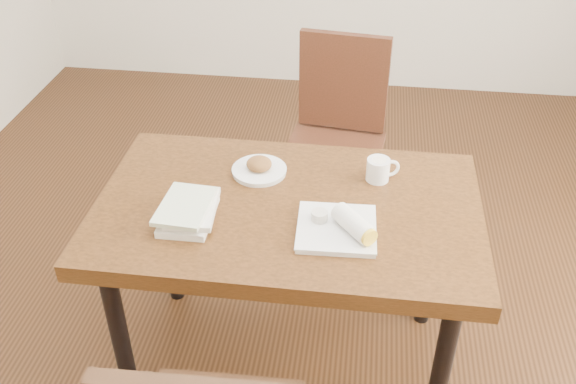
# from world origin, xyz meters

# --- Properties ---
(ground) EXTENTS (4.00, 5.00, 0.01)m
(ground) POSITION_xyz_m (0.00, 0.00, -0.01)
(ground) COLOR #472814
(ground) RESTS_ON ground
(table) EXTENTS (1.25, 0.77, 0.75)m
(table) POSITION_xyz_m (0.00, 0.00, 0.67)
(table) COLOR brown
(table) RESTS_ON ground
(chair_far) EXTENTS (0.47, 0.47, 0.95)m
(chair_far) POSITION_xyz_m (0.11, 0.87, 0.55)
(chair_far) COLOR #492115
(chair_far) RESTS_ON ground
(plate_scone) EXTENTS (0.19, 0.19, 0.06)m
(plate_scone) POSITION_xyz_m (-0.12, 0.17, 0.77)
(plate_scone) COLOR white
(plate_scone) RESTS_ON table
(coffee_mug) EXTENTS (0.11, 0.08, 0.08)m
(coffee_mug) POSITION_xyz_m (0.29, 0.19, 0.79)
(coffee_mug) COLOR white
(coffee_mug) RESTS_ON table
(plate_burrito) EXTENTS (0.25, 0.25, 0.08)m
(plate_burrito) POSITION_xyz_m (0.18, -0.12, 0.77)
(plate_burrito) COLOR white
(plate_burrito) RESTS_ON table
(book_stack) EXTENTS (0.18, 0.24, 0.06)m
(book_stack) POSITION_xyz_m (-0.30, -0.11, 0.78)
(book_stack) COLOR white
(book_stack) RESTS_ON table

